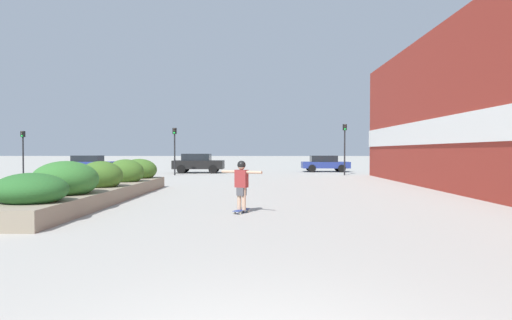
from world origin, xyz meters
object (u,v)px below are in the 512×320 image
at_px(skateboarder, 241,180).
at_px(car_rightmost, 447,162).
at_px(car_center_right, 325,163).
at_px(traffic_light_far_left, 23,145).
at_px(skateboard, 242,211).
at_px(traffic_light_left, 175,143).
at_px(traffic_light_right, 345,141).
at_px(car_leftmost, 198,163).
at_px(car_center_left, 89,163).

xyz_separation_m(skateboarder, car_rightmost, (17.73, 25.47, -0.14)).
relative_size(car_center_right, car_rightmost, 0.96).
bearing_deg(traffic_light_far_left, skateboard, -46.37).
xyz_separation_m(car_center_right, traffic_light_left, (-12.12, -5.17, 1.67)).
distance_m(skateboard, car_rightmost, 31.04).
xyz_separation_m(skateboard, traffic_light_far_left, (-17.66, 18.53, 2.22)).
relative_size(car_rightmost, traffic_light_right, 1.12).
distance_m(car_leftmost, traffic_light_right, 12.08).
bearing_deg(car_rightmost, traffic_light_right, 122.74).
relative_size(skateboard, traffic_light_right, 0.18).
bearing_deg(traffic_light_far_left, car_rightmost, 11.10).
height_order(skateboarder, traffic_light_right, traffic_light_right).
bearing_deg(traffic_light_far_left, traffic_light_right, -0.18).
xyz_separation_m(car_leftmost, car_center_right, (10.85, 1.99, -0.09)).
height_order(skateboarder, car_center_right, skateboarder).
height_order(skateboarder, traffic_light_far_left, traffic_light_far_left).
distance_m(skateboard, traffic_light_left, 19.46).
distance_m(car_leftmost, car_center_left, 10.75).
distance_m(traffic_light_left, traffic_light_right, 12.81).
bearing_deg(skateboard, car_rightmost, 82.93).
relative_size(skateboard, traffic_light_far_left, 0.21).
xyz_separation_m(skateboarder, car_center_left, (-15.12, 24.32, -0.22)).
xyz_separation_m(skateboarder, car_leftmost, (-4.74, 21.54, -0.12)).
bearing_deg(car_rightmost, skateboarder, 145.16).
relative_size(car_center_right, traffic_light_far_left, 1.23).
height_order(skateboard, traffic_light_right, traffic_light_right).
distance_m(skateboard, car_leftmost, 22.07).
xyz_separation_m(skateboard, car_center_left, (-15.12, 24.32, 0.68)).
bearing_deg(traffic_light_left, car_center_left, 146.84).
height_order(car_center_right, traffic_light_right, traffic_light_right).
bearing_deg(car_leftmost, traffic_light_left, -21.65).
height_order(skateboard, skateboarder, skateboarder).
bearing_deg(skateboard, car_center_right, 103.20).
relative_size(car_center_left, car_center_right, 1.06).
relative_size(car_center_right, traffic_light_right, 1.07).
xyz_separation_m(car_center_left, car_center_right, (21.24, -0.79, 0.01)).
height_order(traffic_light_left, traffic_light_right, traffic_light_right).
relative_size(car_leftmost, traffic_light_far_left, 1.24).
bearing_deg(car_center_right, skateboarder, -14.56).
height_order(skateboarder, car_leftmost, car_leftmost).
xyz_separation_m(skateboard, car_rightmost, (17.73, 25.47, 0.75)).
distance_m(car_leftmost, car_center_right, 11.04).
height_order(skateboard, car_leftmost, car_leftmost).
bearing_deg(traffic_light_left, skateboarder, -71.89).
height_order(traffic_light_right, traffic_light_far_left, traffic_light_right).
bearing_deg(car_leftmost, traffic_light_far_left, -76.88).
relative_size(traffic_light_right, traffic_light_far_left, 1.15).
xyz_separation_m(skateboard, traffic_light_right, (6.81, 18.45, 2.52)).
bearing_deg(skateboard, car_leftmost, 130.18).
bearing_deg(car_center_left, car_center_right, 87.88).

